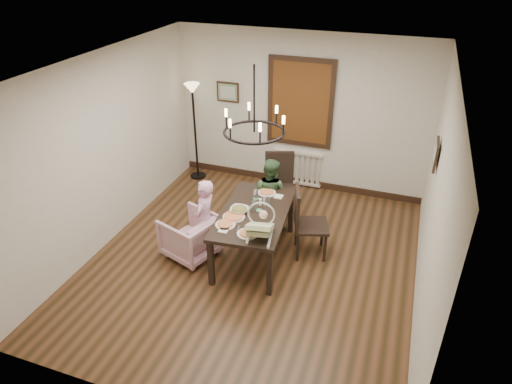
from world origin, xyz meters
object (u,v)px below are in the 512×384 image
Objects in this scene: dining_table at (254,217)px; chair_right at (312,222)px; chair_far at (280,186)px; baby_bouncer at (260,225)px; elderly_woman at (205,226)px; armchair at (190,236)px; floor_lamp at (195,133)px; seated_man at (270,200)px; drinking_glass at (254,206)px.

chair_right is at bearing 19.12° from dining_table.
chair_far is 1.00× the size of chair_right.
elderly_woman is at bearing 149.98° from baby_bouncer.
dining_table is 1.57× the size of chair_right.
armchair is 2.55m from floor_lamp.
seated_man is 0.85m from drinking_glass.
chair_far reaches higher than seated_man.
baby_bouncer reaches higher than seated_man.
floor_lamp reaches higher than chair_right.
chair_far is at bearing 167.10° from armchair.
armchair is at bearing -66.40° from floor_lamp.
seated_man reaches higher than drinking_glass.
chair_far is at bearing 88.85° from drinking_glass.
armchair is 0.72× the size of seated_man.
seated_man is at bearing 160.15° from armchair.
drinking_glass reaches higher than armchair.
dining_table is at bearing 105.91° from seated_man.
chair_right is at bearing 128.89° from armchair.
armchair is at bearing -160.68° from drinking_glass.
elderly_woman is 1.08m from baby_bouncer.
chair_right is 1.52× the size of armchair.
chair_far is 1.09× the size of seated_man.
dining_table is at bearing 108.80° from elderly_woman.
armchair is at bearing -140.97° from chair_far.
elderly_woman is at bearing -135.38° from chair_far.
elderly_woman is at bearing -61.29° from floor_lamp.
baby_bouncer is (-0.48, -0.87, 0.39)m from chair_right.
floor_lamp reaches higher than elderly_woman.
chair_right is 3.14m from floor_lamp.
dining_table is 2.76m from floor_lamp.
baby_bouncer is (0.94, -0.33, 0.42)m from elderly_woman.
dining_table is at bearing 96.37° from chair_right.
dining_table is 2.39× the size of armchair.
chair_right reaches higher than seated_man.
floor_lamp is (-2.15, 2.55, -0.03)m from baby_bouncer.
dining_table is 0.94× the size of floor_lamp.
elderly_woman reaches higher than armchair.
armchair is at bearing -71.80° from elderly_woman.
chair_right is 0.87m from drinking_glass.
seated_man is at bearing 40.75° from chair_right.
drinking_glass is (0.02, -0.77, 0.34)m from seated_man.
floor_lamp is (-1.00, 2.28, 0.58)m from armchair.
armchair is at bearing 156.40° from baby_bouncer.
floor_lamp reaches higher than chair_far.
baby_bouncer is at bearing -101.06° from chair_far.
chair_right is 1.06× the size of elderly_woman.
dining_table is at bearing -72.04° from drinking_glass.
dining_table is at bearing -46.84° from floor_lamp.
armchair is (-0.89, -0.27, -0.35)m from dining_table.
chair_right is 0.60× the size of floor_lamp.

